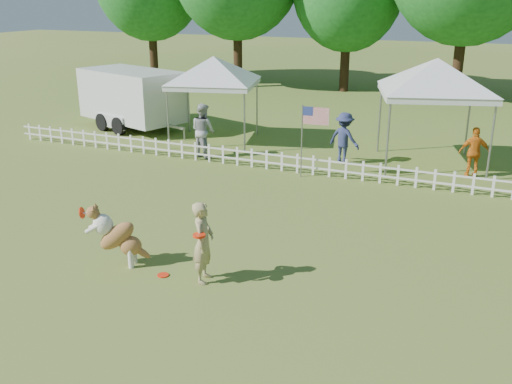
{
  "coord_description": "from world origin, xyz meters",
  "views": [
    {
      "loc": [
        5.14,
        -8.62,
        5.14
      ],
      "look_at": [
        0.55,
        2.0,
        1.1
      ],
      "focal_mm": 40.0,
      "sensor_mm": 36.0,
      "label": 1
    }
  ],
  "objects_px": {
    "handler": "(203,242)",
    "spectator_a": "(203,130)",
    "canopy_tent_left": "(214,101)",
    "flag_pole": "(302,141)",
    "spectator_b": "(344,138)",
    "cargo_trailer": "(132,99)",
    "frisbee_on_turf": "(163,275)",
    "canopy_tent_right": "(432,114)",
    "spectator_c": "(474,152)",
    "dog": "(118,236)"
  },
  "relations": [
    {
      "from": "dog",
      "to": "spectator_b",
      "type": "xyz_separation_m",
      "value": [
        2.19,
        8.83,
        0.19
      ]
    },
    {
      "from": "cargo_trailer",
      "to": "spectator_a",
      "type": "xyz_separation_m",
      "value": [
        4.62,
        -2.64,
        -0.29
      ]
    },
    {
      "from": "canopy_tent_right",
      "to": "cargo_trailer",
      "type": "relative_size",
      "value": 0.61
    },
    {
      "from": "dog",
      "to": "spectator_b",
      "type": "bearing_deg",
      "value": 57.85
    },
    {
      "from": "frisbee_on_turf",
      "to": "flag_pole",
      "type": "relative_size",
      "value": 0.1
    },
    {
      "from": "frisbee_on_turf",
      "to": "spectator_b",
      "type": "height_order",
      "value": "spectator_b"
    },
    {
      "from": "spectator_b",
      "to": "dog",
      "type": "bearing_deg",
      "value": 94.19
    },
    {
      "from": "handler",
      "to": "spectator_a",
      "type": "relative_size",
      "value": 0.89
    },
    {
      "from": "handler",
      "to": "spectator_b",
      "type": "relative_size",
      "value": 0.96
    },
    {
      "from": "frisbee_on_turf",
      "to": "cargo_trailer",
      "type": "distance_m",
      "value": 13.19
    },
    {
      "from": "canopy_tent_left",
      "to": "spectator_c",
      "type": "bearing_deg",
      "value": -19.22
    },
    {
      "from": "canopy_tent_left",
      "to": "spectator_b",
      "type": "xyz_separation_m",
      "value": [
        5.05,
        -0.9,
        -0.68
      ]
    },
    {
      "from": "handler",
      "to": "dog",
      "type": "xyz_separation_m",
      "value": [
        -1.87,
        -0.08,
        -0.16
      ]
    },
    {
      "from": "frisbee_on_turf",
      "to": "canopy_tent_right",
      "type": "xyz_separation_m",
      "value": [
        3.65,
        9.79,
        1.61
      ]
    },
    {
      "from": "canopy_tent_left",
      "to": "spectator_a",
      "type": "bearing_deg",
      "value": -87.71
    },
    {
      "from": "canopy_tent_right",
      "to": "spectator_c",
      "type": "relative_size",
      "value": 2.17
    },
    {
      "from": "dog",
      "to": "spectator_a",
      "type": "distance_m",
      "value": 8.09
    },
    {
      "from": "cargo_trailer",
      "to": "frisbee_on_turf",
      "type": "bearing_deg",
      "value": -34.45
    },
    {
      "from": "canopy_tent_right",
      "to": "spectator_b",
      "type": "distance_m",
      "value": 2.78
    },
    {
      "from": "canopy_tent_right",
      "to": "spectator_a",
      "type": "bearing_deg",
      "value": 179.36
    },
    {
      "from": "canopy_tent_right",
      "to": "cargo_trailer",
      "type": "xyz_separation_m",
      "value": [
        -11.59,
        0.68,
        -0.44
      ]
    },
    {
      "from": "flag_pole",
      "to": "frisbee_on_turf",
      "type": "bearing_deg",
      "value": -97.9
    },
    {
      "from": "handler",
      "to": "canopy_tent_right",
      "type": "bearing_deg",
      "value": -29.23
    },
    {
      "from": "dog",
      "to": "cargo_trailer",
      "type": "relative_size",
      "value": 0.23
    },
    {
      "from": "canopy_tent_left",
      "to": "flag_pole",
      "type": "xyz_separation_m",
      "value": [
        4.28,
        -2.8,
        -0.43
      ]
    },
    {
      "from": "canopy_tent_left",
      "to": "cargo_trailer",
      "type": "xyz_separation_m",
      "value": [
        -4.03,
        0.68,
        -0.32
      ]
    },
    {
      "from": "dog",
      "to": "spectator_a",
      "type": "height_order",
      "value": "spectator_a"
    },
    {
      "from": "flag_pole",
      "to": "spectator_c",
      "type": "distance_m",
      "value": 5.08
    },
    {
      "from": "frisbee_on_turf",
      "to": "spectator_c",
      "type": "xyz_separation_m",
      "value": [
        5.02,
        9.02,
        0.74
      ]
    },
    {
      "from": "dog",
      "to": "canopy_tent_left",
      "type": "xyz_separation_m",
      "value": [
        -2.86,
        9.73,
        0.88
      ]
    },
    {
      "from": "handler",
      "to": "canopy_tent_left",
      "type": "xyz_separation_m",
      "value": [
        -4.73,
        9.64,
        0.71
      ]
    },
    {
      "from": "cargo_trailer",
      "to": "spectator_b",
      "type": "height_order",
      "value": "cargo_trailer"
    },
    {
      "from": "cargo_trailer",
      "to": "flag_pole",
      "type": "distance_m",
      "value": 9.01
    },
    {
      "from": "spectator_b",
      "to": "flag_pole",
      "type": "bearing_deg",
      "value": 86.07
    },
    {
      "from": "frisbee_on_turf",
      "to": "flag_pole",
      "type": "xyz_separation_m",
      "value": [
        0.38,
        7.0,
        1.06
      ]
    },
    {
      "from": "flag_pole",
      "to": "canopy_tent_left",
      "type": "bearing_deg",
      "value": 142.0
    },
    {
      "from": "handler",
      "to": "spectator_b",
      "type": "xyz_separation_m",
      "value": [
        0.32,
        8.75,
        0.03
      ]
    },
    {
      "from": "spectator_a",
      "to": "spectator_b",
      "type": "bearing_deg",
      "value": -144.29
    },
    {
      "from": "dog",
      "to": "cargo_trailer",
      "type": "bearing_deg",
      "value": 105.33
    },
    {
      "from": "dog",
      "to": "flag_pole",
      "type": "xyz_separation_m",
      "value": [
        1.42,
        6.93,
        0.45
      ]
    },
    {
      "from": "handler",
      "to": "spectator_b",
      "type": "distance_m",
      "value": 8.75
    },
    {
      "from": "handler",
      "to": "spectator_c",
      "type": "height_order",
      "value": "handler"
    },
    {
      "from": "handler",
      "to": "canopy_tent_right",
      "type": "xyz_separation_m",
      "value": [
        2.82,
        9.64,
        0.84
      ]
    },
    {
      "from": "dog",
      "to": "spectator_b",
      "type": "height_order",
      "value": "spectator_b"
    },
    {
      "from": "flag_pole",
      "to": "dog",
      "type": "bearing_deg",
      "value": -106.41
    },
    {
      "from": "handler",
      "to": "canopy_tent_left",
      "type": "bearing_deg",
      "value": 13.23
    },
    {
      "from": "handler",
      "to": "spectator_b",
      "type": "bearing_deg",
      "value": -15.02
    },
    {
      "from": "handler",
      "to": "canopy_tent_left",
      "type": "height_order",
      "value": "canopy_tent_left"
    },
    {
      "from": "handler",
      "to": "canopy_tent_right",
      "type": "height_order",
      "value": "canopy_tent_right"
    },
    {
      "from": "flag_pole",
      "to": "spectator_b",
      "type": "relative_size",
      "value": 1.31
    }
  ]
}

